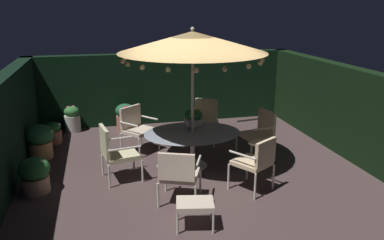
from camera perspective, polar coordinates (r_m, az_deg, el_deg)
ground_plane at (r=7.50m, az=0.37°, el=-7.61°), size 6.95×7.16×0.02m
hedge_backdrop_rear at (r=10.42m, az=-4.19°, el=4.72°), size 6.95×0.30×1.85m
hedge_backdrop_right at (r=8.57m, az=22.51°, el=0.85°), size 0.30×7.16×1.85m
patio_dining_table at (r=7.51m, az=0.07°, el=-2.54°), size 1.87×1.45×0.71m
patio_umbrella at (r=7.12m, az=0.08°, el=11.33°), size 2.72×2.72×2.68m
centerpiece_planter at (r=7.59m, az=0.18°, el=0.42°), size 0.35×0.35×0.44m
patio_chair_north at (r=6.63m, az=9.42°, el=-5.74°), size 0.78×0.79×0.96m
patio_chair_northeast at (r=8.17m, az=9.91°, el=-1.49°), size 0.66×0.73×0.98m
patio_chair_east at (r=8.93m, az=1.94°, el=0.40°), size 0.77×0.80×0.97m
patio_chair_southeast at (r=8.45m, az=-8.19°, el=-0.82°), size 0.85×0.84×0.96m
patio_chair_south at (r=7.08m, az=-11.23°, el=-4.38°), size 0.72×0.70×1.02m
patio_chair_southwest at (r=6.16m, az=-1.98°, el=-7.68°), size 0.80×0.78×0.91m
ottoman_footrest at (r=5.62m, az=0.43°, el=-12.35°), size 0.60×0.49×0.40m
potted_plant_right_far at (r=7.10m, az=-22.08°, el=-7.40°), size 0.53×0.53×0.61m
potted_plant_back_right at (r=9.96m, az=-9.73°, el=0.54°), size 0.49×0.49×0.67m
potted_plant_left_far at (r=9.42m, az=-19.58°, el=-1.78°), size 0.34×0.34×0.50m
potted_plant_left_near at (r=8.59m, az=-21.38°, el=-2.72°), size 0.58×0.58×0.71m
potted_plant_back_center at (r=10.14m, az=-17.12°, el=0.17°), size 0.39×0.39×0.64m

